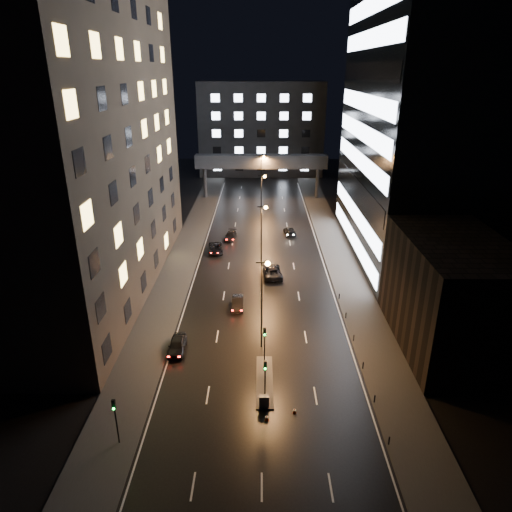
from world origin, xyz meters
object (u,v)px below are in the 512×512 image
(car_away_a, at_px, (177,345))
(utility_cabinet, at_px, (264,401))
(car_toward_a, at_px, (272,271))
(car_toward_b, at_px, (290,231))
(car_away_b, at_px, (238,303))
(car_away_c, at_px, (216,248))
(car_away_d, at_px, (230,236))

(car_away_a, relative_size, utility_cabinet, 3.56)
(car_toward_a, bearing_deg, car_away_a, 55.49)
(car_away_a, bearing_deg, car_toward_b, 67.58)
(car_toward_a, height_order, utility_cabinet, car_toward_a)
(car_away_a, xyz_separation_m, car_away_b, (6.01, 9.73, -0.07))
(car_away_a, distance_m, car_away_c, 28.46)
(car_away_a, distance_m, car_toward_a, 21.91)
(car_away_d, bearing_deg, car_away_b, -77.28)
(car_away_d, xyz_separation_m, car_toward_a, (7.01, -15.46, 0.14))
(car_away_c, distance_m, car_away_d, 6.56)
(car_away_d, bearing_deg, car_away_c, -101.26)
(car_away_b, distance_m, car_toward_b, 28.69)
(car_away_b, relative_size, car_away_d, 0.90)
(car_away_c, xyz_separation_m, car_toward_a, (9.07, -9.23, 0.10))
(car_away_c, bearing_deg, car_toward_a, -51.91)
(utility_cabinet, bearing_deg, car_toward_a, 84.65)
(car_away_a, height_order, car_away_b, car_away_a)
(car_away_d, xyz_separation_m, utility_cabinet, (5.66, -43.46, 0.11))
(car_away_c, distance_m, car_toward_b, 15.46)
(car_toward_b, bearing_deg, car_toward_a, 71.21)
(car_away_c, relative_size, utility_cabinet, 4.10)
(car_toward_a, relative_size, utility_cabinet, 4.70)
(car_away_a, bearing_deg, car_toward_a, 59.63)
(car_toward_a, xyz_separation_m, car_toward_b, (3.64, 18.03, -0.14))
(car_away_a, xyz_separation_m, utility_cabinet, (9.22, -8.81, 0.02))
(car_away_a, relative_size, car_toward_a, 0.76)
(car_away_d, distance_m, car_toward_a, 16.97)
(car_away_c, relative_size, car_toward_b, 1.12)
(car_away_d, height_order, utility_cabinet, utility_cabinet)
(car_away_b, xyz_separation_m, car_toward_a, (4.56, 9.46, 0.13))
(car_away_a, height_order, car_away_d, car_away_a)
(car_away_d, bearing_deg, utility_cabinet, -75.47)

